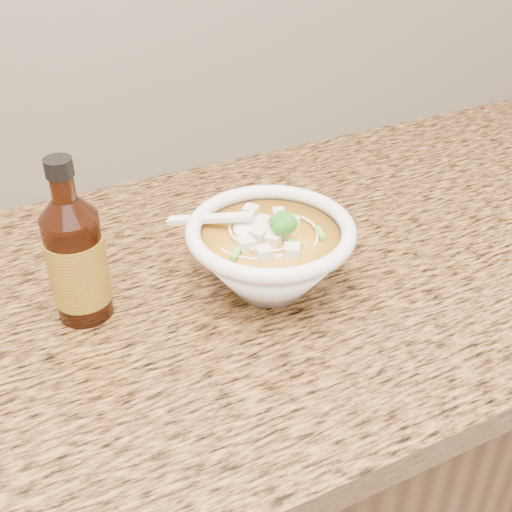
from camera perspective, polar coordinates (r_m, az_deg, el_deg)
name	(u,v)px	position (r m, az deg, el deg)	size (l,w,h in m)	color
counter_slab	(59,337)	(0.82, -17.08, -6.86)	(4.00, 0.68, 0.04)	olive
soup_bowl	(271,255)	(0.80, 1.30, 0.10)	(0.21, 0.21, 0.12)	white
hot_sauce_bottle	(77,260)	(0.77, -15.65, -0.33)	(0.08, 0.08, 0.21)	#351207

